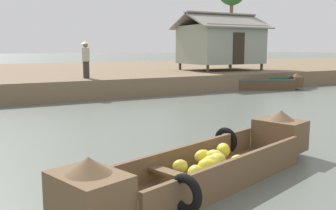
# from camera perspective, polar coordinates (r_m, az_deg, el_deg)

# --- Properties ---
(ground_plane) EXTENTS (300.00, 300.00, 0.00)m
(ground_plane) POSITION_cam_1_polar(r_m,az_deg,el_deg) (11.09, -17.08, -3.20)
(ground_plane) COLOR #596056
(riverbank_strip) EXTENTS (160.00, 20.00, 0.84)m
(riverbank_strip) POSITION_cam_1_polar(r_m,az_deg,el_deg) (25.52, -23.77, 3.87)
(riverbank_strip) COLOR #756047
(riverbank_strip) RESTS_ON ground
(banana_boat) EXTENTS (5.39, 2.54, 0.93)m
(banana_boat) POSITION_cam_1_polar(r_m,az_deg,el_deg) (6.26, 6.34, -8.71)
(banana_boat) COLOR brown
(banana_boat) RESTS_ON ground
(fishing_skiff_distant) EXTENTS (4.34, 2.58, 0.88)m
(fishing_skiff_distant) POSITION_cam_1_polar(r_m,az_deg,el_deg) (20.69, 13.62, 3.14)
(fishing_skiff_distant) COLOR brown
(fishing_skiff_distant) RESTS_ON ground
(stilt_house_mid_right) EXTENTS (5.01, 3.93, 3.44)m
(stilt_house_mid_right) POSITION_cam_1_polar(r_m,az_deg,el_deg) (23.54, 7.90, 9.13)
(stilt_house_mid_right) COLOR #4C3826
(stilt_house_mid_right) RESTS_ON riverbank_strip
(vendor_person) EXTENTS (0.44, 0.44, 1.66)m
(vendor_person) POSITION_cam_1_polar(r_m,az_deg,el_deg) (17.42, -12.24, 7.00)
(vendor_person) COLOR #332D28
(vendor_person) RESTS_ON riverbank_strip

